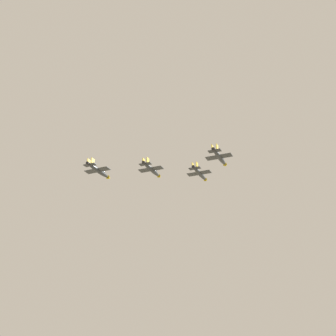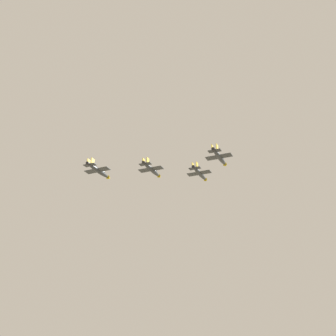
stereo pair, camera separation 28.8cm
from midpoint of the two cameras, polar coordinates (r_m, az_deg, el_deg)
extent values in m
ellipsoid|color=#2D3338|center=(231.06, 3.60, -0.64)|extent=(11.54, 13.11, 1.99)
cone|color=gold|center=(238.57, 4.32, -1.41)|extent=(2.58, 2.62, 1.69)
ellipsoid|color=#334751|center=(234.31, 3.89, -0.78)|extent=(2.86, 2.99, 1.16)
cube|color=#2D3338|center=(230.35, 3.54, -0.60)|extent=(10.74, 9.86, 0.20)
cube|color=gold|center=(231.94, 2.38, -0.78)|extent=(2.65, 2.93, 0.24)
cube|color=gold|center=(228.90, 4.71, -0.39)|extent=(2.65, 2.93, 0.24)
cube|color=#2D3338|center=(225.46, 3.04, -0.04)|extent=(5.63, 5.29, 0.20)
cube|color=gold|center=(226.63, 2.82, 0.22)|extent=(1.63, 1.86, 2.88)
cube|color=gold|center=(226.01, 3.29, 0.31)|extent=(1.63, 1.86, 2.88)
cylinder|color=black|center=(224.01, 2.89, 0.12)|extent=(1.78, 1.75, 1.39)
ellipsoid|color=#2D3338|center=(220.02, -1.91, -0.19)|extent=(11.49, 12.97, 1.98)
cone|color=gold|center=(227.15, -1.00, -1.00)|extent=(2.56, 2.59, 1.68)
ellipsoid|color=#334751|center=(223.12, -1.54, -0.35)|extent=(2.84, 2.97, 1.15)
cube|color=#2D3338|center=(219.34, -1.99, -0.15)|extent=(10.63, 9.81, 0.20)
cube|color=gold|center=(221.34, -3.15, -0.34)|extent=(2.64, 2.90, 0.24)
cube|color=gold|center=(217.48, -0.81, 0.08)|extent=(2.64, 2.90, 0.24)
cube|color=#2D3338|center=(214.71, -2.63, 0.45)|extent=(5.58, 5.26, 0.20)
cube|color=gold|center=(215.96, -2.83, 0.72)|extent=(1.63, 1.84, 2.86)
cube|color=gold|center=(215.17, -2.35, 0.81)|extent=(1.63, 1.84, 2.86)
cylinder|color=black|center=(213.35, -2.82, 0.62)|extent=(1.77, 1.73, 1.38)
ellipsoid|color=#2D3338|center=(209.42, 5.86, 1.22)|extent=(11.64, 13.07, 2.00)
cone|color=gold|center=(216.96, 6.55, 0.32)|extent=(2.59, 2.62, 1.70)
ellipsoid|color=#334751|center=(212.70, 6.13, 1.04)|extent=(2.87, 2.99, 1.16)
cube|color=#2D3338|center=(208.70, 5.80, 1.28)|extent=(10.72, 9.92, 0.20)
cube|color=gold|center=(210.05, 4.50, 1.07)|extent=(2.67, 2.93, 0.24)
cube|color=gold|center=(207.49, 7.11, 1.52)|extent=(2.67, 2.93, 0.24)
cube|color=#2D3338|center=(203.79, 5.31, 1.95)|extent=(5.63, 5.32, 0.20)
cube|color=gold|center=(204.95, 5.06, 2.23)|extent=(1.65, 1.85, 2.88)
cube|color=gold|center=(204.43, 5.59, 2.33)|extent=(1.65, 1.85, 2.88)
cylinder|color=black|center=(202.34, 5.16, 2.15)|extent=(1.78, 1.75, 1.40)
ellipsoid|color=#2D3338|center=(210.23, -7.97, -0.31)|extent=(11.18, 13.12, 1.97)
cone|color=gold|center=(216.83, -6.79, -1.14)|extent=(2.54, 2.58, 1.67)
ellipsoid|color=#334751|center=(213.12, -7.49, -0.46)|extent=(2.80, 2.97, 1.15)
cube|color=#2D3338|center=(209.60, -8.09, -0.26)|extent=(10.69, 9.61, 0.20)
cube|color=gold|center=(212.15, -9.21, -0.47)|extent=(2.58, 2.93, 0.24)
cube|color=gold|center=(207.19, -6.93, -0.02)|extent=(2.58, 2.93, 0.24)
cube|color=#2D3338|center=(205.35, -8.92, 0.35)|extent=(5.59, 5.18, 0.20)
cube|color=gold|center=(206.67, -9.08, 0.63)|extent=(1.58, 1.86, 2.84)
cube|color=gold|center=(205.66, -8.62, 0.73)|extent=(1.58, 1.86, 2.84)
cylinder|color=black|center=(204.10, -9.17, 0.53)|extent=(1.76, 1.72, 1.38)
camera|label=1|loc=(0.14, -90.04, 0.02)|focal=53.45mm
camera|label=2|loc=(0.14, 89.96, -0.02)|focal=53.45mm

